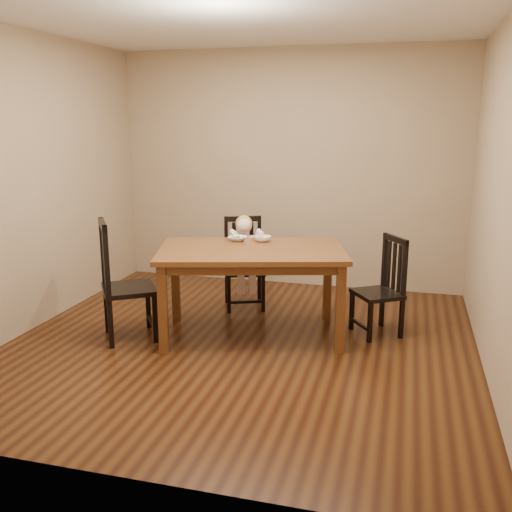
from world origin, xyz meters
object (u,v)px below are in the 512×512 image
(chair_child, at_px, (244,264))
(toddler, at_px, (244,253))
(chair_right, at_px, (382,288))
(bowl_peas, at_px, (238,239))
(bowl_veg, at_px, (263,239))
(dining_table, at_px, (252,259))
(chair_left, at_px, (122,283))

(chair_child, distance_m, toddler, 0.14)
(chair_right, relative_size, bowl_peas, 5.35)
(chair_child, distance_m, bowl_veg, 0.69)
(dining_table, distance_m, toddler, 0.81)
(chair_right, height_order, toddler, chair_right)
(dining_table, height_order, bowl_peas, bowl_peas)
(bowl_peas, relative_size, bowl_veg, 1.05)
(toddler, height_order, bowl_veg, bowl_veg)
(dining_table, distance_m, chair_left, 1.16)
(chair_left, height_order, chair_right, chair_left)
(chair_child, xyz_separation_m, bowl_peas, (0.09, -0.51, 0.38))
(chair_child, height_order, chair_left, chair_left)
(chair_left, xyz_separation_m, bowl_peas, (0.87, 0.65, 0.32))
(chair_child, relative_size, chair_right, 1.04)
(chair_left, bearing_deg, toddler, 110.20)
(chair_right, xyz_separation_m, toddler, (-1.41, 0.39, 0.15))
(chair_right, distance_m, toddler, 1.47)
(toddler, distance_m, bowl_veg, 0.58)
(chair_right, bearing_deg, dining_table, 73.94)
(bowl_peas, distance_m, bowl_veg, 0.24)
(toddler, bearing_deg, bowl_veg, 103.56)
(chair_child, bearing_deg, chair_left, 34.27)
(dining_table, height_order, bowl_veg, bowl_veg)
(dining_table, xyz_separation_m, bowl_peas, (-0.21, 0.28, 0.12))
(bowl_peas, xyz_separation_m, bowl_veg, (0.23, 0.03, 0.00))
(chair_child, height_order, toddler, chair_child)
(dining_table, distance_m, chair_right, 1.22)
(chair_right, bearing_deg, chair_child, 39.42)
(toddler, bearing_deg, bowl_peas, 76.89)
(chair_right, bearing_deg, bowl_peas, 59.46)
(chair_right, bearing_deg, toddler, 40.87)
(bowl_peas, bearing_deg, toddler, 98.58)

